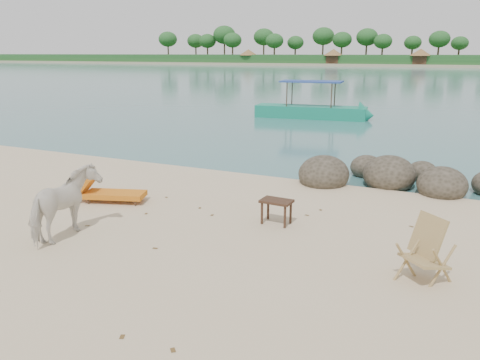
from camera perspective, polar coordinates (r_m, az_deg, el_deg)
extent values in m
plane|color=#326565|center=(96.85, 22.95, 11.93)|extent=(400.00, 400.00, 0.00)
cube|color=tan|center=(176.78, 24.15, 12.78)|extent=(420.00, 90.00, 1.40)
cube|color=#1E4C1E|center=(141.77, 23.87, 13.29)|extent=(420.00, 18.00, 2.40)
ellipsoid|color=#302B20|center=(13.50, 10.16, 0.58)|extent=(1.43, 1.57, 1.07)
ellipsoid|color=#302B20|center=(13.87, 17.71, 0.50)|extent=(1.46, 1.60, 1.09)
ellipsoid|color=#302B20|center=(13.41, 23.39, -0.68)|extent=(1.28, 1.41, 0.96)
ellipsoid|color=#302B20|center=(14.96, 15.17, 1.41)|extent=(0.99, 1.09, 0.74)
ellipsoid|color=#302B20|center=(14.99, 21.31, 0.83)|extent=(0.85, 0.94, 0.64)
imported|color=silver|center=(9.87, -20.50, -2.95)|extent=(0.96, 1.73, 1.39)
plane|color=brown|center=(10.59, -18.11, -5.47)|extent=(0.14, 0.14, 0.00)
plane|color=brown|center=(6.63, -14.16, -18.24)|extent=(0.13, 0.13, 0.00)
plane|color=brown|center=(10.81, 8.15, -4.42)|extent=(0.12, 0.12, 0.00)
plane|color=brown|center=(9.10, -10.30, -8.36)|extent=(0.12, 0.12, 0.00)
plane|color=brown|center=(11.02, -11.37, -4.18)|extent=(0.12, 0.12, 0.00)
plane|color=brown|center=(11.21, 9.80, -3.76)|extent=(0.13, 0.13, 0.00)
plane|color=brown|center=(10.67, 20.15, -5.48)|extent=(0.13, 0.13, 0.00)
plane|color=brown|center=(12.15, -8.96, -2.23)|extent=(0.14, 0.14, 0.00)
plane|color=brown|center=(10.72, -3.41, -4.44)|extent=(0.11, 0.11, 0.00)
plane|color=brown|center=(11.23, -4.92, -3.55)|extent=(0.13, 0.13, 0.00)
plane|color=brown|center=(6.27, -8.17, -20.05)|extent=(0.14, 0.14, 0.00)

